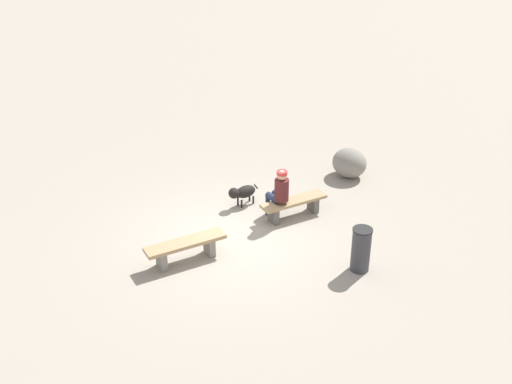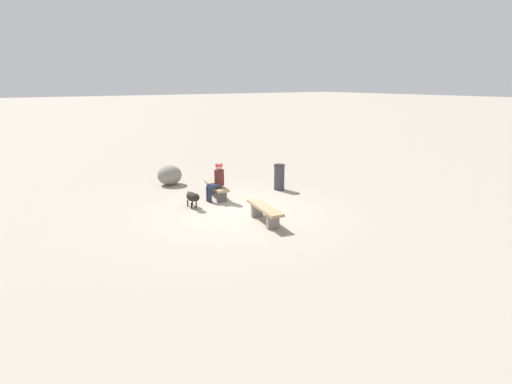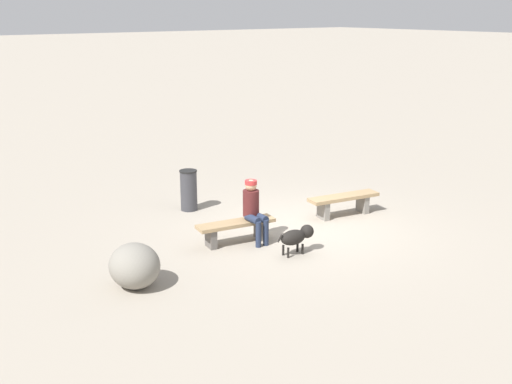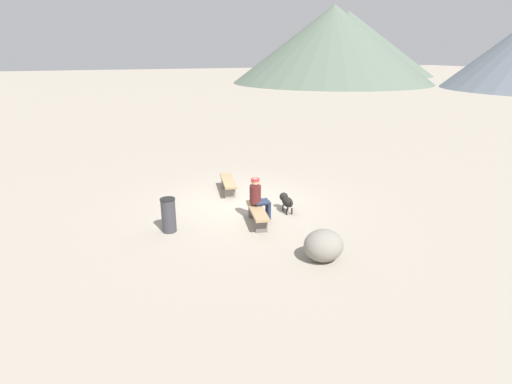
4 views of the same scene
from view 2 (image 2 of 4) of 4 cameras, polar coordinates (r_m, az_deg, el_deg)
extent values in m
cube|color=#9E9384|center=(12.02, -2.84, -2.84)|extent=(210.00, 210.00, 0.06)
cube|color=gray|center=(10.51, 2.48, -4.32)|extent=(0.19, 0.36, 0.39)
cube|color=gray|center=(11.41, 0.14, -2.66)|extent=(0.19, 0.36, 0.39)
cube|color=#A3845B|center=(10.88, 1.27, -2.29)|extent=(1.72, 0.68, 0.08)
cube|color=#605B56|center=(12.85, -5.04, -0.63)|extent=(0.19, 0.34, 0.37)
cube|color=#605B56|center=(13.83, -6.48, 0.52)|extent=(0.19, 0.34, 0.37)
cube|color=#A3845B|center=(13.28, -5.81, 0.88)|extent=(1.63, 0.66, 0.07)
cylinder|color=#511E1E|center=(12.89, -5.40, 2.12)|extent=(0.32, 0.32, 0.52)
sphere|color=#D8A87F|center=(12.81, -5.44, 3.69)|extent=(0.23, 0.23, 0.23)
cylinder|color=red|center=(12.79, -5.45, 3.96)|extent=(0.24, 0.24, 0.08)
cylinder|color=#232D47|center=(12.95, -6.31, 0.98)|extent=(0.17, 0.40, 0.15)
cylinder|color=#232D47|center=(12.94, -7.06, -0.24)|extent=(0.11, 0.11, 0.52)
cylinder|color=#232D47|center=(12.79, -5.98, 0.81)|extent=(0.17, 0.40, 0.15)
cylinder|color=#232D47|center=(12.78, -6.74, -0.43)|extent=(0.11, 0.11, 0.52)
ellipsoid|color=black|center=(12.39, -9.40, -0.67)|extent=(0.54, 0.32, 0.29)
sphere|color=black|center=(12.08, -8.85, -0.79)|extent=(0.26, 0.26, 0.26)
cylinder|color=black|center=(12.33, -8.73, -1.89)|extent=(0.04, 0.04, 0.20)
cylinder|color=black|center=(12.28, -9.41, -2.00)|extent=(0.04, 0.04, 0.20)
cylinder|color=black|center=(12.63, -9.29, -1.49)|extent=(0.04, 0.04, 0.20)
cylinder|color=black|center=(12.58, -9.96, -1.59)|extent=(0.04, 0.04, 0.20)
cylinder|color=black|center=(12.65, -9.90, -0.15)|extent=(0.12, 0.04, 0.15)
cylinder|color=#38383D|center=(14.21, 3.41, 2.13)|extent=(0.38, 0.38, 0.91)
cylinder|color=black|center=(14.11, 3.44, 3.97)|extent=(0.40, 0.40, 0.03)
ellipsoid|color=gray|center=(15.25, -12.51, 2.42)|extent=(0.91, 1.00, 0.75)
camera|label=1|loc=(15.75, 49.02, 23.27)|focal=43.79mm
camera|label=3|loc=(18.46, -46.59, 13.05)|focal=44.45mm
camera|label=4|loc=(23.56, -9.65, 17.56)|focal=29.20mm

